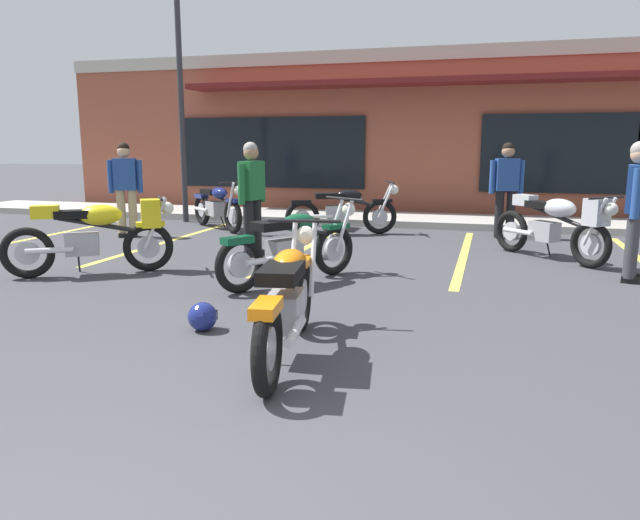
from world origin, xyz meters
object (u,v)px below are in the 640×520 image
at_px(person_near_building, 125,184).
at_px(parking_lot_lamp_post, 177,52).
at_px(motorcycle_foreground_classic, 288,299).
at_px(person_by_back_row, 252,192).
at_px(person_in_black_shirt, 506,184).
at_px(motorcycle_black_cruiser, 556,224).
at_px(motorcycle_silver_naked, 98,233).
at_px(motorcycle_green_cafe_racer, 217,206).
at_px(helmet_on_pavement, 203,317).
at_px(motorcycle_red_sportbike, 343,210).
at_px(motorcycle_blue_standard, 291,245).
at_px(person_in_shorts_foreground, 636,203).

xyz_separation_m(person_near_building, parking_lot_lamp_post, (-0.05, 2.14, 2.54)).
relative_size(motorcycle_foreground_classic, person_by_back_row, 1.25).
bearing_deg(person_in_black_shirt, parking_lot_lamp_post, 176.03).
relative_size(motorcycle_foreground_classic, motorcycle_black_cruiser, 1.25).
xyz_separation_m(motorcycle_black_cruiser, motorcycle_silver_naked, (-5.68, -2.56, 0.00)).
distance_m(motorcycle_green_cafe_racer, helmet_on_pavement, 6.69).
relative_size(motorcycle_black_cruiser, helmet_on_pavement, 6.48).
bearing_deg(motorcycle_silver_naked, motorcycle_foreground_classic, -34.31).
bearing_deg(motorcycle_foreground_classic, person_by_back_row, 115.59).
xyz_separation_m(motorcycle_black_cruiser, person_in_black_shirt, (-0.65, 2.04, 0.42)).
bearing_deg(motorcycle_red_sportbike, person_in_black_shirt, 7.46).
height_order(motorcycle_silver_naked, person_near_building, person_near_building).
height_order(motorcycle_green_cafe_racer, person_near_building, person_near_building).
bearing_deg(motorcycle_blue_standard, motorcycle_green_cafe_racer, 125.42).
height_order(motorcycle_green_cafe_racer, person_in_black_shirt, person_in_black_shirt).
bearing_deg(motorcycle_blue_standard, parking_lot_lamp_post, 129.87).
height_order(person_by_back_row, helmet_on_pavement, person_by_back_row).
bearing_deg(person_by_back_row, motorcycle_red_sportbike, 72.79).
distance_m(motorcycle_black_cruiser, motorcycle_silver_naked, 6.23).
bearing_deg(person_in_shorts_foreground, motorcycle_green_cafe_racer, 157.11).
relative_size(motorcycle_blue_standard, parking_lot_lamp_post, 0.34).
height_order(motorcycle_blue_standard, person_in_black_shirt, person_in_black_shirt).
bearing_deg(motorcycle_silver_naked, person_in_shorts_foreground, 12.12).
bearing_deg(helmet_on_pavement, person_in_shorts_foreground, 38.29).
distance_m(motorcycle_foreground_classic, person_in_shorts_foreground, 4.82).
bearing_deg(motorcycle_foreground_classic, helmet_on_pavement, 155.65).
bearing_deg(motorcycle_black_cruiser, parking_lot_lamp_post, 160.93).
bearing_deg(motorcycle_foreground_classic, motorcycle_green_cafe_racer, 119.50).
xyz_separation_m(motorcycle_green_cafe_racer, parking_lot_lamp_post, (-1.18, 0.81, 3.03)).
relative_size(motorcycle_silver_naked, person_in_shorts_foreground, 1.10).
distance_m(motorcycle_red_sportbike, motorcycle_green_cafe_racer, 2.54).
bearing_deg(motorcycle_red_sportbike, person_near_building, -160.41).
distance_m(motorcycle_black_cruiser, motorcycle_green_cafe_racer, 6.28).
relative_size(motorcycle_foreground_classic, person_near_building, 1.25).
height_order(person_by_back_row, person_near_building, same).
distance_m(motorcycle_silver_naked, person_in_shorts_foreground, 6.60).
distance_m(motorcycle_blue_standard, motorcycle_green_cafe_racer, 5.00).
distance_m(motorcycle_green_cafe_racer, person_by_back_row, 3.11).
distance_m(motorcycle_foreground_classic, motorcycle_green_cafe_racer, 7.49).
xyz_separation_m(motorcycle_foreground_classic, helmet_on_pavement, (-0.95, 0.43, -0.33)).
xyz_separation_m(motorcycle_silver_naked, person_by_back_row, (1.39, 1.75, 0.42)).
relative_size(person_by_back_row, parking_lot_lamp_post, 0.31).
height_order(motorcycle_silver_naked, motorcycle_blue_standard, same).
bearing_deg(person_near_building, motorcycle_red_sportbike, 19.59).
bearing_deg(person_by_back_row, helmet_on_pavement, -74.81).
height_order(motorcycle_red_sportbike, person_near_building, person_near_building).
distance_m(motorcycle_foreground_classic, motorcycle_blue_standard, 2.57).
relative_size(person_in_black_shirt, person_near_building, 1.00).
height_order(motorcycle_red_sportbike, helmet_on_pavement, motorcycle_red_sportbike).
height_order(person_near_building, parking_lot_lamp_post, parking_lot_lamp_post).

